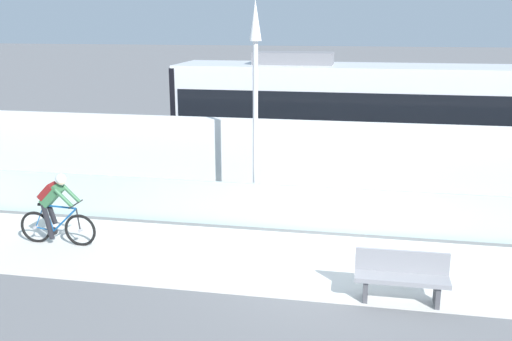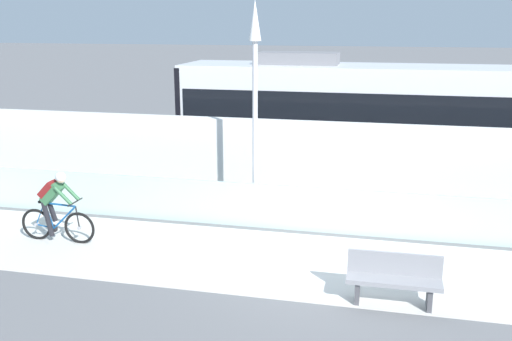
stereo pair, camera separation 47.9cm
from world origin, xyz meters
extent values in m
plane|color=slate|center=(0.00, 0.00, 0.00)|extent=(200.00, 200.00, 0.00)
cube|color=silver|center=(0.00, 0.00, 0.01)|extent=(32.00, 3.20, 0.01)
cube|color=#ADC6C1|center=(0.00, 1.85, 0.54)|extent=(32.00, 0.05, 1.07)
cube|color=silver|center=(0.00, 3.65, 1.13)|extent=(32.00, 0.36, 2.26)
cube|color=#595654|center=(0.00, 6.13, 0.00)|extent=(32.00, 0.08, 0.01)
cube|color=#595654|center=(0.00, 7.57, 0.00)|extent=(32.00, 0.08, 0.01)
cube|color=silver|center=(0.36, 6.85, 1.90)|extent=(11.00, 2.50, 3.10)
cube|color=black|center=(0.36, 6.85, 2.25)|extent=(10.56, 2.54, 1.04)
cube|color=#14724C|center=(0.36, 6.85, 0.53)|extent=(10.78, 2.53, 0.28)
cube|color=slate|center=(-1.62, 6.85, 3.63)|extent=(2.40, 1.10, 0.36)
cube|color=#232326|center=(-3.16, 6.85, 0.36)|extent=(1.40, 1.88, 0.20)
cylinder|color=black|center=(-3.16, 6.13, 0.30)|extent=(0.60, 0.10, 0.60)
cylinder|color=black|center=(-3.16, 7.57, 0.30)|extent=(0.60, 0.10, 0.60)
cube|color=#232326|center=(3.88, 6.85, 0.36)|extent=(1.40, 1.88, 0.20)
cylinder|color=black|center=(3.88, 6.13, 0.30)|extent=(0.60, 0.10, 0.60)
cylinder|color=black|center=(3.88, 7.57, 0.30)|extent=(0.60, 0.10, 0.60)
cube|color=black|center=(-5.09, 6.85, 1.90)|extent=(0.16, 2.54, 2.94)
torus|color=black|center=(-5.35, 0.00, 0.36)|extent=(0.72, 0.06, 0.72)
cylinder|color=#99999E|center=(-5.35, 0.00, 0.36)|extent=(0.07, 0.10, 0.07)
torus|color=black|center=(-6.40, 0.00, 0.36)|extent=(0.72, 0.06, 0.72)
cylinder|color=#99999E|center=(-6.40, 0.00, 0.36)|extent=(0.07, 0.10, 0.07)
cylinder|color=#144C8C|center=(-5.69, 0.00, 0.57)|extent=(0.60, 0.04, 0.58)
cylinder|color=#144C8C|center=(-6.07, 0.00, 0.59)|extent=(0.22, 0.04, 0.59)
cylinder|color=#144C8C|center=(-5.78, 0.00, 0.86)|extent=(0.76, 0.04, 0.07)
cylinder|color=#144C8C|center=(-6.19, 0.00, 0.33)|extent=(0.43, 0.03, 0.09)
cylinder|color=#144C8C|center=(-6.28, 0.00, 0.62)|extent=(0.27, 0.02, 0.53)
cylinder|color=black|center=(-5.38, 0.00, 0.60)|extent=(0.08, 0.03, 0.49)
cube|color=black|center=(-6.16, 0.00, 0.90)|extent=(0.24, 0.10, 0.05)
cylinder|color=black|center=(-5.40, 0.00, 0.95)|extent=(0.03, 0.58, 0.03)
cylinder|color=#262628|center=(-5.98, 0.00, 0.30)|extent=(0.18, 0.02, 0.18)
cube|color=#33663F|center=(-5.94, 0.00, 1.11)|extent=(0.50, 0.28, 0.51)
cube|color=maroon|center=(-6.03, 0.00, 1.21)|extent=(0.38, 0.30, 0.38)
sphere|color=beige|center=(-5.70, 0.00, 1.46)|extent=(0.20, 0.20, 0.20)
sphere|color=silver|center=(-5.70, 0.00, 1.49)|extent=(0.23, 0.23, 0.23)
cylinder|color=#33663F|center=(-5.58, -0.16, 1.12)|extent=(0.41, 0.08, 0.41)
cylinder|color=#33663F|center=(-5.58, 0.16, 1.12)|extent=(0.41, 0.08, 0.41)
cylinder|color=black|center=(-6.05, -0.09, 0.55)|extent=(0.25, 0.11, 0.79)
cylinder|color=black|center=(-6.05, 0.09, 0.69)|extent=(0.25, 0.11, 0.52)
cylinder|color=gray|center=(-1.91, 2.15, 0.10)|extent=(0.24, 0.24, 0.20)
cylinder|color=silver|center=(-1.91, 2.15, 2.20)|extent=(0.12, 0.12, 4.20)
cone|color=white|center=(-1.91, 2.15, 4.75)|extent=(0.28, 0.28, 0.90)
cube|color=gray|center=(1.31, -1.35, 0.45)|extent=(1.60, 0.44, 0.08)
cube|color=gray|center=(1.31, -1.15, 0.69)|extent=(1.60, 0.06, 0.40)
cube|color=#4C4C51|center=(0.71, -1.35, 0.21)|extent=(0.08, 0.36, 0.41)
cube|color=#4C4C51|center=(1.91, -1.35, 0.21)|extent=(0.08, 0.36, 0.41)
camera|label=1|loc=(0.50, -10.57, 4.75)|focal=39.76mm
camera|label=2|loc=(0.97, -10.48, 4.75)|focal=39.76mm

